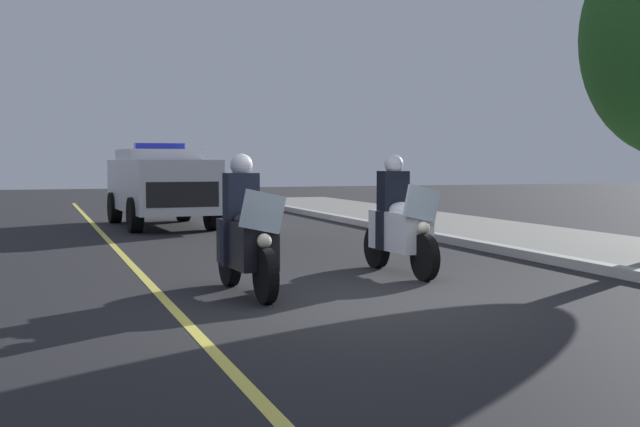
% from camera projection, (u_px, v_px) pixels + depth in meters
% --- Properties ---
extents(ground_plane, '(80.00, 80.00, 0.00)m').
position_uv_depth(ground_plane, '(375.00, 301.00, 9.79)').
color(ground_plane, black).
extents(lane_stripe_center, '(48.00, 0.12, 0.01)m').
position_uv_depth(lane_stripe_center, '(176.00, 312.00, 9.04)').
color(lane_stripe_center, '#E0D14C').
rests_on(lane_stripe_center, ground).
extents(police_motorcycle_lead_left, '(2.14, 0.60, 1.72)m').
position_uv_depth(police_motorcycle_lead_left, '(246.00, 237.00, 10.25)').
color(police_motorcycle_lead_left, black).
rests_on(police_motorcycle_lead_left, ground).
extents(police_motorcycle_lead_right, '(2.14, 0.60, 1.72)m').
position_uv_depth(police_motorcycle_lead_right, '(399.00, 225.00, 12.08)').
color(police_motorcycle_lead_right, black).
rests_on(police_motorcycle_lead_right, ground).
extents(police_suv, '(5.00, 2.28, 2.05)m').
position_uv_depth(police_suv, '(161.00, 183.00, 20.66)').
color(police_suv, silver).
rests_on(police_suv, ground).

